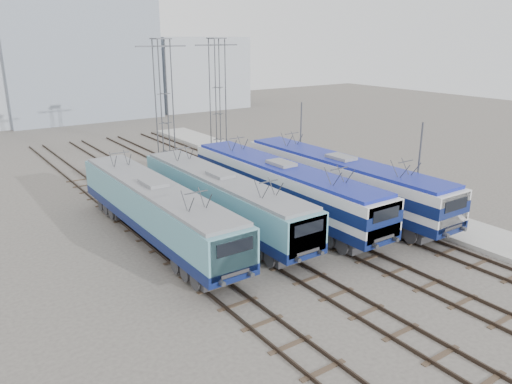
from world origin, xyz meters
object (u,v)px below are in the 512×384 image
at_px(catenary_tower_west, 164,104).
at_px(mast_mid, 301,144).
at_px(locomotive_far_left, 157,208).
at_px(locomotive_far_right, 342,179).
at_px(locomotive_center_left, 223,197).
at_px(mast_front, 418,175).
at_px(catenary_tower_east, 218,97).
at_px(locomotive_center_right, 283,185).
at_px(mast_rear, 226,124).

bearing_deg(catenary_tower_west, mast_mid, -42.93).
xyz_separation_m(locomotive_far_left, locomotive_far_right, (13.50, -1.99, 0.14)).
relative_size(locomotive_center_left, mast_front, 2.51).
distance_m(locomotive_center_left, mast_mid, 12.10).
bearing_deg(mast_front, locomotive_far_right, 110.04).
bearing_deg(locomotive_far_right, catenary_tower_west, 114.33).
xyz_separation_m(catenary_tower_east, mast_front, (2.10, -22.00, -3.14)).
distance_m(locomotive_far_left, locomotive_center_left, 4.51).
height_order(locomotive_center_right, mast_rear, mast_rear).
xyz_separation_m(catenary_tower_west, mast_front, (8.60, -20.00, -3.14)).
distance_m(locomotive_center_left, locomotive_center_right, 4.54).
bearing_deg(catenary_tower_east, mast_mid, -78.14).
distance_m(catenary_tower_west, catenary_tower_east, 6.80).
xyz_separation_m(locomotive_far_right, catenary_tower_west, (-6.75, 14.93, 4.25)).
bearing_deg(mast_rear, catenary_tower_west, -155.06).
bearing_deg(catenary_tower_east, catenary_tower_west, -162.90).
height_order(locomotive_center_right, mast_mid, mast_mid).
height_order(catenary_tower_east, mast_rear, catenary_tower_east).
relative_size(locomotive_far_left, mast_rear, 2.59).
bearing_deg(locomotive_far_left, mast_mid, 17.81).
height_order(locomotive_far_left, mast_mid, mast_mid).
height_order(locomotive_far_left, locomotive_center_left, locomotive_far_left).
xyz_separation_m(catenary_tower_east, mast_mid, (2.10, -10.00, -3.14)).
bearing_deg(catenary_tower_west, locomotive_center_left, -99.67).
relative_size(locomotive_center_left, locomotive_center_right, 0.94).
bearing_deg(mast_rear, locomotive_far_right, -95.58).
height_order(locomotive_center_left, locomotive_center_right, locomotive_center_right).
bearing_deg(locomotive_far_left, locomotive_far_right, -8.41).
distance_m(catenary_tower_east, mast_front, 22.32).
distance_m(catenary_tower_west, mast_rear, 9.99).
xyz_separation_m(locomotive_far_left, locomotive_center_right, (9.00, -0.84, 0.12)).
distance_m(locomotive_far_right, mast_front, 5.51).
distance_m(mast_front, mast_rear, 24.00).
relative_size(locomotive_center_right, locomotive_far_right, 0.99).
relative_size(catenary_tower_west, catenary_tower_east, 1.00).
height_order(locomotive_far_left, locomotive_center_right, locomotive_center_right).
xyz_separation_m(locomotive_far_right, mast_mid, (1.85, 6.93, 1.10)).
distance_m(locomotive_center_left, mast_front, 12.87).
bearing_deg(mast_rear, locomotive_center_right, -109.66).
xyz_separation_m(locomotive_center_left, catenary_tower_east, (8.75, 15.21, 4.45)).
relative_size(locomotive_far_left, mast_mid, 2.59).
bearing_deg(catenary_tower_west, locomotive_far_left, -117.56).
distance_m(locomotive_far_left, mast_mid, 16.17).
height_order(catenary_tower_west, mast_front, catenary_tower_west).
xyz_separation_m(locomotive_center_right, mast_front, (6.35, -6.23, 1.12)).
relative_size(locomotive_center_left, catenary_tower_east, 1.46).
relative_size(locomotive_far_left, mast_front, 2.59).
relative_size(mast_front, mast_mid, 1.00).
bearing_deg(mast_front, locomotive_center_left, 147.94).
distance_m(catenary_tower_west, mast_mid, 12.16).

